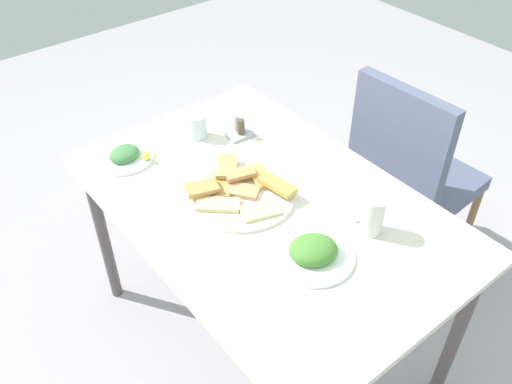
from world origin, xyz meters
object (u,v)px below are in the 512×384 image
fork (340,202)px  condiment_caddy (238,129)px  salad_plate_rice (313,252)px  drinking_glass (198,126)px  soda_can (373,215)px  paper_napkin (344,201)px  pide_platter (240,192)px  salad_plate_greens (125,156)px  dining_chair (408,170)px  dining_table (265,219)px  spoon (349,197)px

fork → condiment_caddy: bearing=-164.5°
salad_plate_rice → condiment_caddy: condiment_caddy is taller
salad_plate_rice → drinking_glass: size_ratio=2.69×
drinking_glass → soda_can: bearing=9.5°
paper_napkin → pide_platter: bearing=-133.7°
drinking_glass → fork: 0.59m
salad_plate_greens → fork: 0.74m
salad_plate_greens → fork: (0.62, 0.41, -0.01)m
salad_plate_greens → paper_napkin: bearing=34.6°
dining_chair → condiment_caddy: dining_chair is taller
dining_table → salad_plate_rice: salad_plate_rice is taller
salad_plate_greens → dining_chair: bearing=61.7°
salad_plate_rice → drinking_glass: bearing=173.1°
dining_table → dining_chair: (0.03, 0.69, -0.12)m
dining_table → salad_plate_rice: bearing=-9.9°
drinking_glass → dining_chair: bearing=55.0°
drinking_glass → salad_plate_rice: bearing=-6.9°
dining_chair → salad_plate_greens: (-0.50, -0.92, 0.21)m
drinking_glass → fork: bearing=13.3°
drinking_glass → fork: size_ratio=0.46×
dining_table → spoon: spoon is taller
dining_table → paper_napkin: (0.15, 0.19, 0.08)m
pide_platter → spoon: pide_platter is taller
drinking_glass → pide_platter: bearing=-12.8°
dining_chair → salad_plate_rice: 0.80m
condiment_caddy → salad_plate_rice: bearing=-18.5°
paper_napkin → spoon: spoon is taller
salad_plate_rice → soda_can: (0.03, 0.20, 0.04)m
salad_plate_rice → soda_can: size_ratio=1.91×
soda_can → spoon: soda_can is taller
salad_plate_greens → paper_napkin: size_ratio=1.42×
salad_plate_rice → spoon: 0.28m
salad_plate_rice → drinking_glass: drinking_glass is taller
pide_platter → soda_can: soda_can is taller
dining_table → pide_platter: bearing=-150.4°
dining_chair → paper_napkin: 0.55m
dining_chair → dining_table: bearing=-92.7°
dining_chair → fork: (0.12, -0.52, 0.20)m
salad_plate_rice → fork: bearing=116.6°
drinking_glass → fork: (0.58, 0.14, -0.04)m
soda_can → fork: bearing=172.9°
soda_can → spoon: (-0.14, 0.05, -0.06)m
pide_platter → spoon: size_ratio=1.93×
pide_platter → fork: 0.31m
dining_chair → spoon: (0.12, -0.48, 0.20)m
dining_table → fork: bearing=49.3°
dining_table → salad_plate_greens: (-0.47, -0.23, 0.09)m
pide_platter → drinking_glass: drinking_glass is taller
spoon → salad_plate_rice: bearing=-56.9°
salad_plate_greens → drinking_glass: 0.27m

